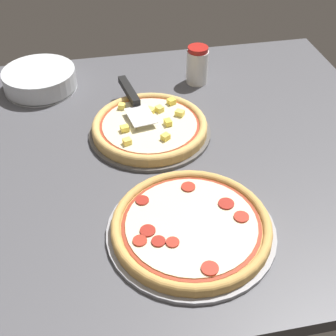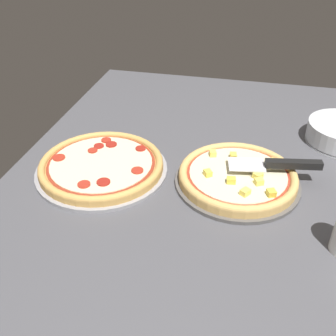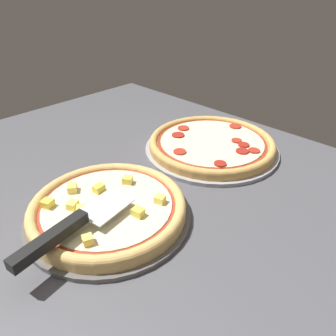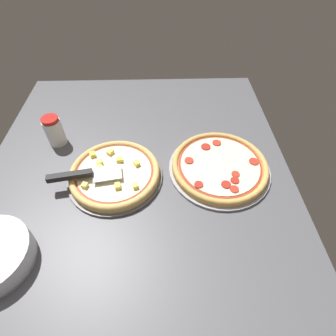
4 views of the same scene
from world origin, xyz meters
TOP-DOWN VIEW (x-y plane):
  - ground_plane at (0.00, 0.00)cm, footprint 140.41×110.00cm
  - pizza_pan_front at (-3.61, -7.61)cm, footprint 33.09×33.09cm
  - pizza_front at (-3.63, -7.62)cm, footprint 31.10×31.10cm
  - pizza_pan_back at (-6.30, 29.44)cm, footprint 36.31×36.31cm
  - pizza_back at (-6.29, 29.44)cm, footprint 34.13×34.13cm
  - serving_spatula at (0.11, -19.14)cm, footprint 8.37×24.50cm

SIDE VIEW (x-z plane):
  - ground_plane at x=0.00cm, z-range -3.60..0.00cm
  - pizza_pan_front at x=-3.61cm, z-range 0.00..1.00cm
  - pizza_pan_back at x=-6.30cm, z-range 0.00..1.00cm
  - pizza_back at x=-6.29cm, z-range 0.99..3.60cm
  - pizza_front at x=-3.63cm, z-range 0.63..4.47cm
  - serving_spatula at x=0.11cm, z-range 4.67..6.67cm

